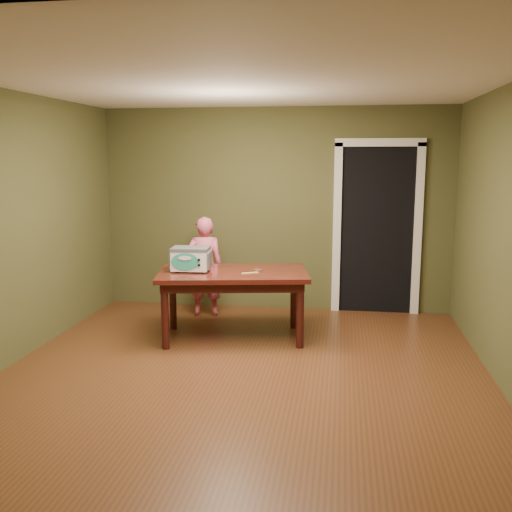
% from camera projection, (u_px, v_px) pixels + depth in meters
% --- Properties ---
extents(floor, '(5.00, 5.00, 0.00)m').
position_uv_depth(floor, '(242.00, 378.00, 5.15)').
color(floor, '#5E2F1B').
rests_on(floor, ground).
extents(room_shell, '(4.52, 5.02, 2.61)m').
position_uv_depth(room_shell, '(241.00, 189.00, 4.86)').
color(room_shell, '#4A4C28').
rests_on(room_shell, ground).
extents(doorway, '(1.10, 0.66, 2.25)m').
position_uv_depth(doorway, '(375.00, 228.00, 7.49)').
color(doorway, black).
rests_on(doorway, ground).
extents(dining_table, '(1.73, 1.17, 0.75)m').
position_uv_depth(dining_table, '(233.00, 280.00, 6.20)').
color(dining_table, '#340E0B').
rests_on(dining_table, floor).
extents(toy_oven, '(0.44, 0.32, 0.26)m').
position_uv_depth(toy_oven, '(191.00, 258.00, 6.17)').
color(toy_oven, '#4C4F54').
rests_on(toy_oven, dining_table).
extents(baking_pan, '(0.10, 0.10, 0.02)m').
position_uv_depth(baking_pan, '(258.00, 270.00, 6.18)').
color(baking_pan, silver).
rests_on(baking_pan, dining_table).
extents(spatula, '(0.17, 0.10, 0.01)m').
position_uv_depth(spatula, '(250.00, 273.00, 6.08)').
color(spatula, '#E8D865').
rests_on(spatula, dining_table).
extents(child, '(0.49, 0.35, 1.25)m').
position_uv_depth(child, '(205.00, 266.00, 7.11)').
color(child, '#E85F7F').
rests_on(child, floor).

